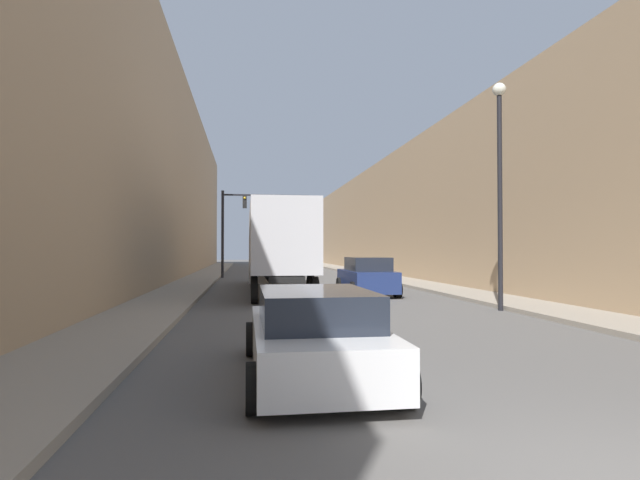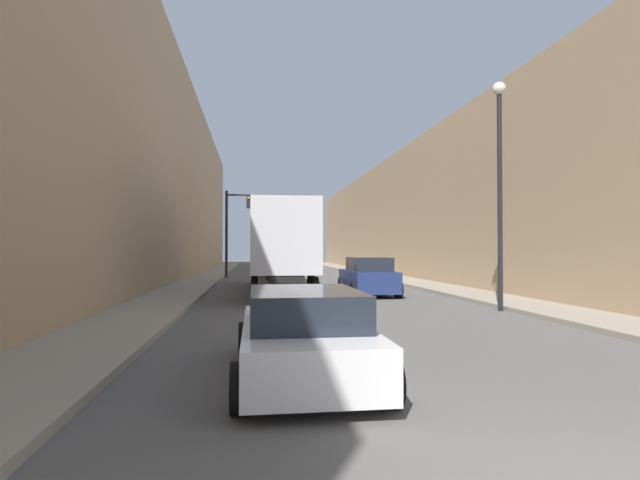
# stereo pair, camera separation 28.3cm
# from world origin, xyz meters

# --- Properties ---
(sidewalk_right) EXTENTS (2.40, 80.00, 0.15)m
(sidewalk_right) POSITION_xyz_m (6.39, 30.00, 0.07)
(sidewalk_right) COLOR gray
(sidewalk_right) RESTS_ON ground
(sidewalk_left) EXTENTS (2.40, 80.00, 0.15)m
(sidewalk_left) POSITION_xyz_m (-6.39, 30.00, 0.07)
(sidewalk_left) COLOR gray
(sidewalk_left) RESTS_ON ground
(building_right) EXTENTS (6.00, 80.00, 9.40)m
(building_right) POSITION_xyz_m (10.59, 30.00, 4.70)
(building_right) COLOR tan
(building_right) RESTS_ON ground
(building_left) EXTENTS (6.00, 80.00, 14.24)m
(building_left) POSITION_xyz_m (-10.59, 30.00, 7.12)
(building_left) COLOR tan
(building_left) RESTS_ON ground
(semi_truck) EXTENTS (2.58, 14.32, 3.96)m
(semi_truck) POSITION_xyz_m (-1.88, 21.21, 2.28)
(semi_truck) COLOR silver
(semi_truck) RESTS_ON ground
(sedan_car) EXTENTS (2.13, 4.71, 1.39)m
(sedan_car) POSITION_xyz_m (-2.25, 4.37, 0.67)
(sedan_car) COLOR silver
(sedan_car) RESTS_ON ground
(suv_car) EXTENTS (2.12, 4.42, 1.69)m
(suv_car) POSITION_xyz_m (2.01, 18.23, 0.80)
(suv_car) COLOR navy
(suv_car) RESTS_ON ground
(traffic_signal_gantry) EXTENTS (6.41, 0.35, 6.32)m
(traffic_signal_gantry) POSITION_xyz_m (-3.32, 33.23, 4.52)
(traffic_signal_gantry) COLOR black
(traffic_signal_gantry) RESTS_ON ground
(street_lamp) EXTENTS (0.44, 0.44, 7.60)m
(street_lamp) POSITION_xyz_m (5.04, 12.00, 4.80)
(street_lamp) COLOR black
(street_lamp) RESTS_ON ground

